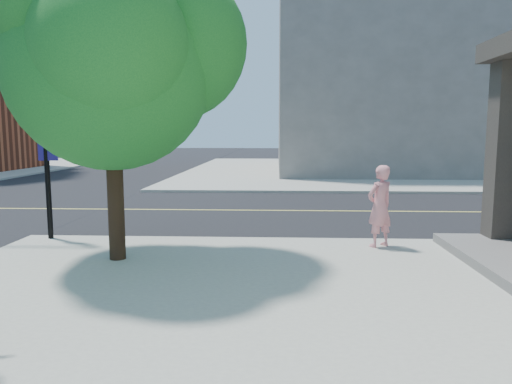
{
  "coord_description": "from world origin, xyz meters",
  "views": [
    {
      "loc": [
        4.87,
        -10.69,
        2.54
      ],
      "look_at": [
        4.43,
        -0.88,
        1.3
      ],
      "focal_mm": 32.78,
      "sensor_mm": 36.0,
      "label": 1
    }
  ],
  "objects": [
    {
      "name": "sidewalk_ne",
      "position": [
        13.5,
        21.5,
        0.06
      ],
      "size": [
        29.0,
        25.0,
        0.12
      ],
      "primitive_type": "cube",
      "color": "#A1A194",
      "rests_on": "ground"
    },
    {
      "name": "ground",
      "position": [
        0.0,
        0.0,
        0.0
      ],
      "size": [
        140.0,
        140.0,
        0.0
      ],
      "primitive_type": "plane",
      "color": "black",
      "rests_on": "ground"
    },
    {
      "name": "man_on_phone",
      "position": [
        7.06,
        -0.77,
        1.0
      ],
      "size": [
        0.76,
        0.7,
        1.75
      ],
      "primitive_type": "imported",
      "rotation": [
        0.0,
        0.0,
        3.72
      ],
      "color": "#D8828A",
      "rests_on": "sidewalk_se"
    },
    {
      "name": "filler_ne",
      "position": [
        14.0,
        22.0,
        7.12
      ],
      "size": [
        18.0,
        16.0,
        14.0
      ],
      "primitive_type": "cube",
      "color": "slate",
      "rests_on": "sidewalk_ne"
    },
    {
      "name": "road_ew",
      "position": [
        0.0,
        4.5,
        0.01
      ],
      "size": [
        140.0,
        9.0,
        0.01
      ],
      "primitive_type": "cube",
      "color": "black",
      "rests_on": "ground"
    },
    {
      "name": "street_tree",
      "position": [
        1.9,
        -1.99,
        4.17
      ],
      "size": [
        4.73,
        4.3,
        6.27
      ],
      "rotation": [
        0.0,
        0.0,
        0.0
      ],
      "color": "black",
      "rests_on": "sidewalk_se"
    }
  ]
}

